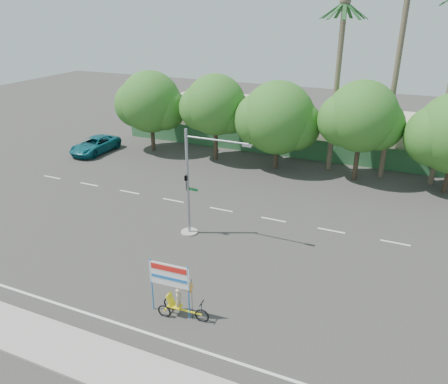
% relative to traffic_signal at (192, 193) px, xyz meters
% --- Properties ---
extents(ground, '(120.00, 120.00, 0.00)m').
position_rel_traffic_signal_xyz_m(ground, '(2.20, -3.98, -2.92)').
color(ground, '#33302D').
rests_on(ground, ground).
extents(sidewalk_near, '(50.00, 2.40, 0.12)m').
position_rel_traffic_signal_xyz_m(sidewalk_near, '(2.20, -11.48, -2.86)').
color(sidewalk_near, gray).
rests_on(sidewalk_near, ground).
extents(fence, '(38.00, 0.08, 2.00)m').
position_rel_traffic_signal_xyz_m(fence, '(2.20, 17.52, -1.92)').
color(fence, '#336B3D').
rests_on(fence, ground).
extents(building_left, '(12.00, 8.00, 4.00)m').
position_rel_traffic_signal_xyz_m(building_left, '(-7.80, 22.02, -0.92)').
color(building_left, beige).
rests_on(building_left, ground).
extents(building_right, '(14.00, 8.00, 3.60)m').
position_rel_traffic_signal_xyz_m(building_right, '(10.20, 22.02, -1.12)').
color(building_right, beige).
rests_on(building_right, ground).
extents(tree_far_left, '(7.14, 6.00, 7.96)m').
position_rel_traffic_signal_xyz_m(tree_far_left, '(-11.85, 14.02, 1.84)').
color(tree_far_left, '#473828').
rests_on(tree_far_left, ground).
extents(tree_left, '(6.66, 5.60, 8.07)m').
position_rel_traffic_signal_xyz_m(tree_left, '(-4.85, 14.02, 2.14)').
color(tree_left, '#473828').
rests_on(tree_left, ground).
extents(tree_center, '(7.62, 6.40, 7.85)m').
position_rel_traffic_signal_xyz_m(tree_center, '(1.14, 14.02, 1.55)').
color(tree_center, '#473828').
rests_on(tree_center, ground).
extents(tree_right, '(6.90, 5.80, 8.36)m').
position_rel_traffic_signal_xyz_m(tree_right, '(8.15, 14.02, 2.32)').
color(tree_right, '#473828').
rests_on(tree_right, ground).
extents(palm_tall, '(3.73, 3.79, 17.45)m').
position_rel_traffic_signal_xyz_m(palm_tall, '(10.20, 15.52, 7.55)').
color(palm_tall, '#70604C').
rests_on(palm_tall, ground).
extents(palm_short, '(3.73, 3.79, 14.45)m').
position_rel_traffic_signal_xyz_m(palm_short, '(5.70, 15.52, 5.94)').
color(palm_short, '#70604C').
rests_on(palm_short, ground).
extents(traffic_signal, '(4.72, 1.10, 7.00)m').
position_rel_traffic_signal_xyz_m(traffic_signal, '(0.00, 0.00, 0.00)').
color(traffic_signal, gray).
rests_on(traffic_signal, ground).
extents(trike_billboard, '(3.00, 0.72, 2.95)m').
position_rel_traffic_signal_xyz_m(trike_billboard, '(2.97, -7.52, -1.73)').
color(trike_billboard, black).
rests_on(trike_billboard, ground).
extents(pickup_truck, '(2.79, 5.73, 1.57)m').
position_rel_traffic_signal_xyz_m(pickup_truck, '(-16.73, 11.04, -2.13)').
color(pickup_truck, '#0F5B69').
rests_on(pickup_truck, ground).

